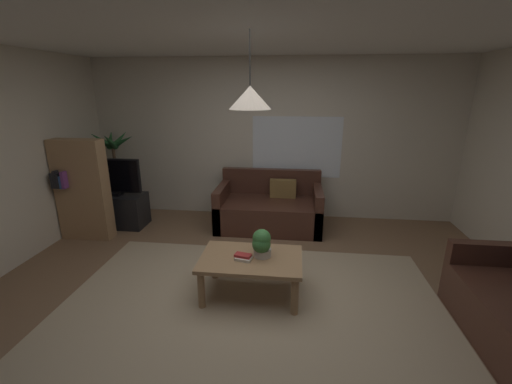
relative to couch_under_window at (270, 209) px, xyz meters
The scene contains 16 objects.
floor 1.94m from the couch_under_window, 90.53° to the right, with size 5.76×4.85×0.02m, color brown.
rug 2.14m from the couch_under_window, 90.48° to the right, with size 3.74×2.67×0.01m, color tan.
wall_back 1.12m from the couch_under_window, 91.91° to the left, with size 5.88×0.06×2.50m, color beige.
ceiling 2.95m from the couch_under_window, 90.53° to the right, with size 5.76×4.85×0.02m, color white.
window_pane 1.08m from the couch_under_window, 53.14° to the left, with size 1.39×0.01×0.95m, color white.
couch_under_window is the anchor object (origin of this frame).
coffee_table 1.81m from the couch_under_window, 91.47° to the right, with size 1.01×0.66×0.42m.
book_on_table_0 1.88m from the couch_under_window, 93.40° to the right, with size 0.16×0.11×0.03m, color beige.
book_on_table_1 1.87m from the couch_under_window, 93.72° to the right, with size 0.16×0.08×0.03m, color #B22D2D.
remote_on_table_0 1.75m from the couch_under_window, 88.24° to the right, with size 0.05×0.16×0.02m, color black.
potted_plant_on_table 1.81m from the couch_under_window, 88.14° to the right, with size 0.19×0.21×0.29m.
tv_stand 2.36m from the couch_under_window, behind, with size 0.90×0.44×0.50m, color black.
tv 2.42m from the couch_under_window, behind, with size 0.90×0.16×0.56m.
potted_palm_corner 2.56m from the couch_under_window, behind, with size 0.90×0.89×1.45m.
bookshelf_corner 2.66m from the couch_under_window, 164.47° to the right, with size 0.70×0.31×1.40m.
pendant_lamp 2.48m from the couch_under_window, 91.47° to the right, with size 0.37×0.37×0.64m.
Camera 1 is at (0.37, -2.85, 2.04)m, focal length 23.39 mm.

